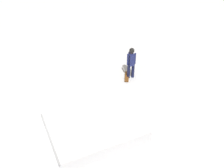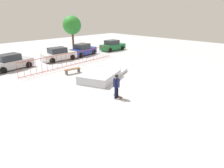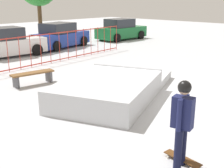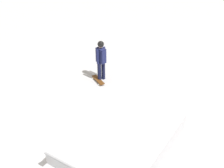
# 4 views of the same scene
# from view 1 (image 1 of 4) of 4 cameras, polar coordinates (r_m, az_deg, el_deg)

# --- Properties ---
(ground_plane) EXTENTS (60.00, 60.00, 0.00)m
(ground_plane) POSITION_cam_1_polar(r_m,az_deg,el_deg) (12.35, -9.07, -8.51)
(ground_plane) COLOR #B7BABF
(skate_ramp) EXTENTS (5.98, 4.41, 0.74)m
(skate_ramp) POSITION_cam_1_polar(r_m,az_deg,el_deg) (11.66, -5.54, -9.57)
(skate_ramp) COLOR silver
(skate_ramp) RESTS_ON ground
(skater) EXTENTS (0.43, 0.41, 1.73)m
(skater) POSITION_cam_1_polar(r_m,az_deg,el_deg) (14.02, 3.80, 4.55)
(skater) COLOR black
(skater) RESTS_ON ground
(skateboard) EXTENTS (0.33, 0.82, 0.09)m
(skateboard) POSITION_cam_1_polar(r_m,az_deg,el_deg) (14.54, 2.92, 1.47)
(skateboard) COLOR #593314
(skateboard) RESTS_ON ground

